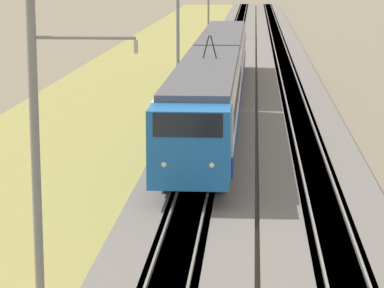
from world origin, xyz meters
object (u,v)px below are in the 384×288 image
at_px(catenary_mast_mid, 179,30).
at_px(passenger_train, 216,73).
at_px(catenary_mast_far, 209,4).
at_px(catenary_mast_near, 38,155).

bearing_deg(catenary_mast_mid, passenger_train, -163.76).
bearing_deg(catenary_mast_far, passenger_train, -176.66).
xyz_separation_m(passenger_train, catenary_mast_far, (49.72, 2.90, 1.57)).
bearing_deg(catenary_mast_near, catenary_mast_mid, 0.00).
bearing_deg(catenary_mast_mid, catenary_mast_near, -180.00).
distance_m(passenger_train, catenary_mast_far, 49.83).
height_order(catenary_mast_near, catenary_mast_mid, catenary_mast_mid).
distance_m(passenger_train, catenary_mast_mid, 10.51).
relative_size(passenger_train, catenary_mast_mid, 5.58).
distance_m(passenger_train, catenary_mast_near, 29.97).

